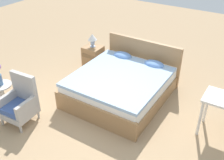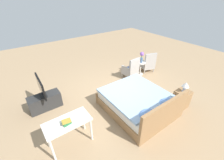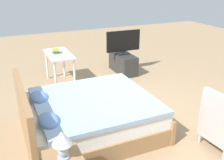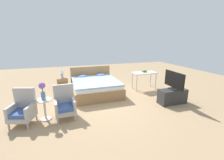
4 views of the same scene
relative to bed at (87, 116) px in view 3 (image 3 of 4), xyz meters
name	(u,v)px [view 3 (image 3 of 4)]	position (x,y,z in m)	size (l,w,h in m)	color
ground_plane	(131,116)	(0.17, -0.90, -0.30)	(16.00, 16.00, 0.00)	#A38460
bed	(87,116)	(0.00, 0.00, 0.00)	(1.80, 2.07, 0.96)	#997047
armchair_by_window_right	(223,126)	(-1.20, -1.66, 0.08)	(0.57, 0.57, 0.92)	#ADA8A3
table_lamp	(62,141)	(-1.25, 0.69, 0.51)	(0.22, 0.22, 0.33)	#9EADC6
tv_stand	(123,63)	(2.32, -1.80, -0.05)	(0.96, 0.40, 0.50)	#2D2D2D
tv_flatscreen	(123,42)	(2.32, -1.80, 0.52)	(0.21, 0.92, 0.61)	black
vanity_desk	(59,58)	(2.19, -0.09, 0.34)	(1.04, 0.52, 0.75)	silver
book_stack	(56,51)	(2.21, -0.03, 0.50)	(0.21, 0.16, 0.09)	#337A47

